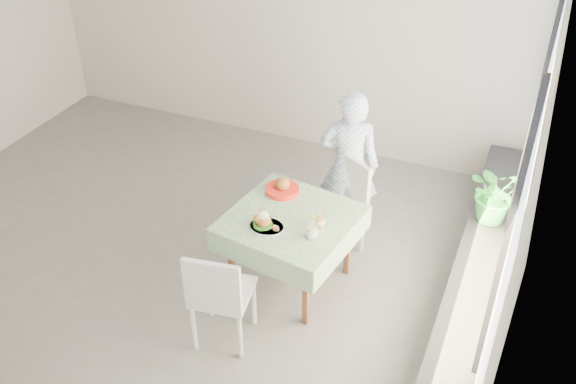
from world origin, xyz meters
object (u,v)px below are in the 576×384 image
at_px(chair_near, 223,311).
at_px(juice_cup_orange, 320,221).
at_px(diner, 349,166).
at_px(chair_far, 336,223).
at_px(cafe_table, 291,243).
at_px(potted_plant, 496,193).
at_px(main_dish, 264,222).

height_order(chair_near, juice_cup_orange, juice_cup_orange).
bearing_deg(diner, chair_far, 75.90).
xyz_separation_m(cafe_table, potted_plant, (1.58, 1.00, 0.32)).
bearing_deg(cafe_table, juice_cup_orange, -4.42).
height_order(cafe_table, chair_near, chair_near).
xyz_separation_m(cafe_table, chair_far, (0.21, 0.63, -0.16)).
distance_m(main_dish, potted_plant, 2.12).
relative_size(cafe_table, potted_plant, 2.08).
xyz_separation_m(chair_far, chair_near, (-0.45, -1.47, 0.00)).
height_order(chair_far, chair_near, chair_near).
relative_size(chair_far, main_dish, 3.14).
bearing_deg(chair_far, potted_plant, 15.09).
height_order(juice_cup_orange, potted_plant, potted_plant).
bearing_deg(chair_near, cafe_table, 73.80).
bearing_deg(potted_plant, chair_near, -134.71).
distance_m(chair_far, potted_plant, 1.50).
relative_size(diner, juice_cup_orange, 6.43).
xyz_separation_m(cafe_table, diner, (0.22, 0.92, 0.33)).
height_order(cafe_table, juice_cup_orange, juice_cup_orange).
xyz_separation_m(chair_near, juice_cup_orange, (0.52, 0.82, 0.50)).
relative_size(chair_far, diner, 0.61).
bearing_deg(chair_near, chair_far, 72.96).
distance_m(cafe_table, chair_near, 0.89).
height_order(chair_far, diner, diner).
height_order(chair_far, potted_plant, potted_plant).
bearing_deg(chair_near, potted_plant, 45.29).
bearing_deg(chair_far, diner, 87.94).
xyz_separation_m(juice_cup_orange, potted_plant, (1.31, 1.02, -0.01)).
bearing_deg(juice_cup_orange, main_dish, -155.02).
xyz_separation_m(chair_near, potted_plant, (1.82, 1.84, 0.49)).
relative_size(chair_far, potted_plant, 1.69).
height_order(chair_near, potted_plant, potted_plant).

